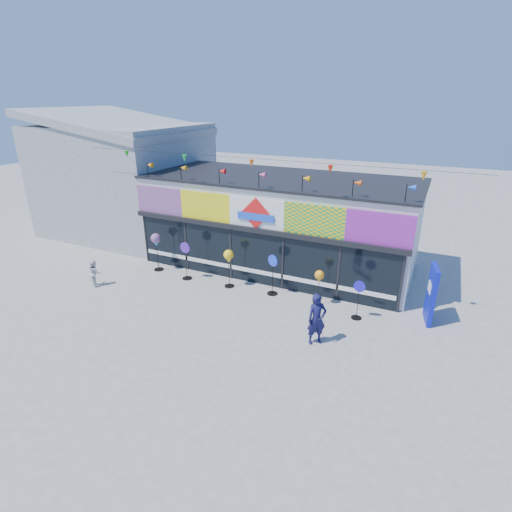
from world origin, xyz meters
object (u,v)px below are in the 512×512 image
Objects in this scene: spinner_2 at (229,257)px; spinner_4 at (319,278)px; spinner_3 at (273,274)px; spinner_5 at (358,299)px; blue_sign at (431,294)px; spinner_1 at (186,260)px; child at (95,273)px; spinner_0 at (156,241)px; adult_man at (317,319)px.

spinner_4 is (3.83, 0.06, -0.17)m from spinner_2.
spinner_3 is 1.14× the size of spinner_5.
blue_sign reaches higher than spinner_5.
spinner_3 is (1.90, 0.14, -0.42)m from spinner_2.
spinner_1 is 3.81m from child.
blue_sign is at bearing 4.16° from spinner_1.
child is at bearing -119.93° from spinner_0.
blue_sign is 1.27× the size of spinner_2.
spinner_1 is 1.14× the size of spinner_5.
adult_man reaches higher than spinner_4.
spinner_5 is at bearing -13.63° from spinner_4.
spinner_1 is at bearing 178.48° from spinner_5.
blue_sign is 1.21× the size of adult_man.
spinner_2 is 5.15m from adult_man.
spinner_5 is at bearing -7.45° from spinner_3.
spinner_3 is at bearing -130.80° from child.
child is (-7.07, -2.42, -0.34)m from spinner_3.
spinner_3 is at bearing 94.84° from adult_man.
blue_sign is at bearing 4.44° from spinner_3.
spinner_4 is (-3.87, -0.53, 0.09)m from blue_sign.
blue_sign is at bearing 2.73° from adult_man.
spinner_4 is 0.97× the size of spinner_5.
spinner_2 is 1.95m from spinner_3.
spinner_5 reaches higher than spinner_4.
spinner_4 is 1.65m from spinner_5.
spinner_2 is (2.05, 0.12, 0.42)m from spinner_1.
spinner_5 is (7.44, -0.20, -0.11)m from spinner_1.
spinner_5 is (1.56, -0.38, -0.36)m from spinner_4.
adult_man is (8.30, -2.55, -0.54)m from spinner_0.
spinner_2 is 3.84m from spinner_4.
spinner_0 is at bearing 122.20° from adult_man.
spinner_0 reaches higher than spinner_3.
spinner_4 is at bearing 166.37° from spinner_5.
blue_sign is 7.73m from spinner_2.
adult_man is (-0.87, -2.11, 0.08)m from spinner_5.
spinner_1 reaches higher than child.
spinner_1 is at bearing 173.58° from blue_sign.
child is (-1.39, -2.41, -0.85)m from spinner_0.
blue_sign reaches higher than spinner_2.
spinner_4 is 9.32m from child.
blue_sign is at bearing 7.76° from spinner_4.
spinner_4 is at bearing 64.75° from adult_man.
spinner_2 is 5.43m from spinner_5.
blue_sign is 13.20m from child.
spinner_4 is at bearing -2.30° from spinner_3.
child is at bearing -177.99° from blue_sign.
spinner_4 is (5.88, 0.18, 0.25)m from spinner_1.
child is at bearing -161.08° from spinner_3.
spinner_2 is at bearing -175.75° from spinner_3.
spinner_3 is 1.18× the size of spinner_4.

